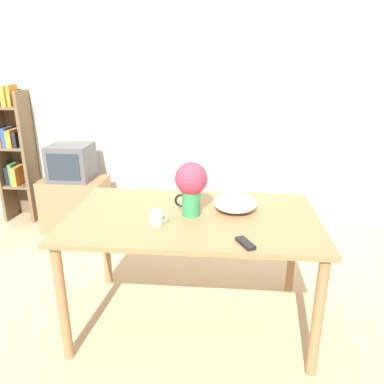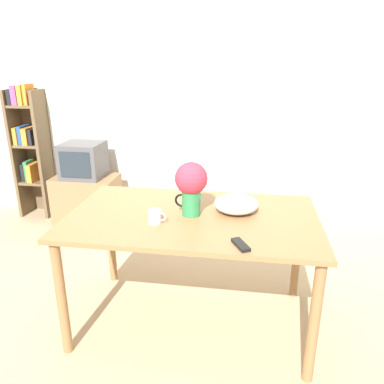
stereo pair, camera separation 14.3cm
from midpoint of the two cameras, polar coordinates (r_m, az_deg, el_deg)
name	(u,v)px [view 2 (the right image)]	position (r m, az deg, el deg)	size (l,w,h in m)	color
ground_plane	(157,335)	(2.66, -3.78, -20.91)	(12.00, 12.00, 0.00)	tan
wall_back	(199,103)	(4.00, 2.05, 13.44)	(8.00, 0.05, 2.60)	silver
table	(193,229)	(2.40, 1.80, -5.62)	(1.57, 0.94, 0.80)	olive
flower_vase	(191,184)	(2.30, 1.66, 1.23)	(0.21, 0.20, 0.34)	#2D844C
coffee_mug	(155,216)	(2.25, -3.82, -3.77)	(0.11, 0.08, 0.08)	silver
white_bowl	(236,204)	(2.42, 8.43, -1.82)	(0.28, 0.28, 0.11)	silver
remote_control	(241,245)	(2.01, 9.47, -7.96)	(0.11, 0.15, 0.02)	black
tv_stand	(87,201)	(4.19, -14.71, -1.36)	(0.66, 0.40, 0.55)	#8E6B47
tv_set	(83,160)	(4.05, -15.27, 4.70)	(0.41, 0.39, 0.36)	#4C4C51
bookshelf	(30,145)	(4.56, -22.58, 6.59)	(0.36, 0.28, 1.48)	brown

